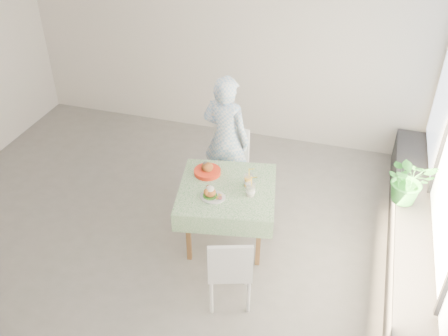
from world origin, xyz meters
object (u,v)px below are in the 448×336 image
(potted_plant, at_px, (409,180))
(cafe_table, at_px, (227,208))
(main_dish, at_px, (211,194))
(juice_cup_orange, at_px, (248,181))
(diner, at_px, (226,139))
(chair_near, at_px, (229,280))
(chair_far, at_px, (225,180))

(potted_plant, bearing_deg, cafe_table, -160.85)
(main_dish, height_order, juice_cup_orange, juice_cup_orange)
(diner, bearing_deg, juice_cup_orange, 133.50)
(chair_near, distance_m, diner, 1.86)
(chair_near, bearing_deg, diner, 107.80)
(chair_far, height_order, juice_cup_orange, juice_cup_orange)
(juice_cup_orange, distance_m, potted_plant, 1.79)
(chair_far, xyz_separation_m, main_dish, (0.12, -0.92, 0.49))
(chair_near, bearing_deg, cafe_table, 108.08)
(chair_near, xyz_separation_m, potted_plant, (1.62, 1.53, 0.51))
(cafe_table, relative_size, main_dish, 4.36)
(diner, relative_size, potted_plant, 2.92)
(cafe_table, distance_m, main_dish, 0.41)
(cafe_table, distance_m, diner, 0.94)
(juice_cup_orange, bearing_deg, main_dish, -135.77)
(cafe_table, distance_m, potted_plant, 2.05)
(juice_cup_orange, xyz_separation_m, potted_plant, (1.69, 0.56, -0.02))
(cafe_table, relative_size, potted_plant, 2.10)
(cafe_table, relative_size, chair_near, 1.35)
(chair_far, height_order, potted_plant, potted_plant)
(diner, distance_m, main_dish, 1.04)
(diner, height_order, main_dish, diner)
(main_dish, distance_m, juice_cup_orange, 0.45)
(chair_near, bearing_deg, juice_cup_orange, 94.21)
(cafe_table, bearing_deg, chair_far, 108.02)
(chair_near, xyz_separation_m, diner, (-0.54, 1.68, 0.56))
(cafe_table, xyz_separation_m, juice_cup_orange, (0.21, 0.10, 0.35))
(chair_far, bearing_deg, diner, 104.01)
(diner, relative_size, juice_cup_orange, 5.96)
(chair_far, bearing_deg, cafe_table, -71.98)
(main_dish, bearing_deg, potted_plant, 23.48)
(chair_near, relative_size, diner, 0.53)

